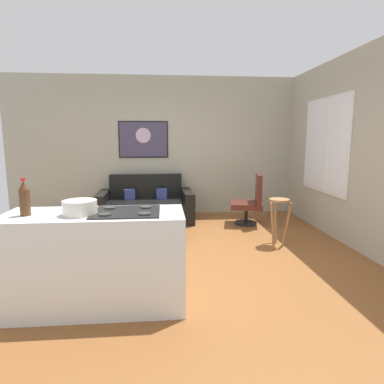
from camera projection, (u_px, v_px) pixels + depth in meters
name	position (u px, v px, depth m)	size (l,w,h in m)	color
ground	(171.00, 254.00, 4.48)	(6.40, 6.40, 0.04)	brown
back_wall	(167.00, 147.00, 6.63)	(6.40, 0.05, 2.80)	#A9A995
right_wall	(348.00, 150.00, 4.77)	(0.05, 6.40, 2.80)	#ACA794
couch	(146.00, 206.00, 6.20)	(1.80, 0.99, 0.86)	black
coffee_table	(151.00, 216.00, 4.97)	(0.88, 0.64, 0.41)	silver
armchair	(251.00, 201.00, 5.91)	(0.66, 0.68, 0.93)	black
bar_stool	(279.00, 211.00, 4.74)	(0.34, 0.33, 0.69)	#A27245
kitchen_counter	(97.00, 260.00, 3.00)	(1.62, 0.65, 0.92)	white
soda_bottle	(25.00, 199.00, 2.81)	(0.09, 0.09, 0.33)	#523019
mixing_bowl	(80.00, 208.00, 2.86)	(0.30, 0.30, 0.13)	silver
wall_painting	(143.00, 139.00, 6.52)	(0.99, 0.03, 0.73)	black
window	(325.00, 146.00, 5.35)	(0.03, 1.47, 1.57)	silver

